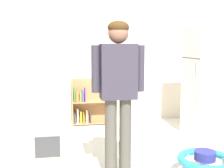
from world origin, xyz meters
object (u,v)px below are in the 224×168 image
Objects in this scene: pet_carrier at (49,140)px; bookshelf at (90,104)px; standing_person at (118,85)px; baby_walker at (204,165)px; refrigerator at (210,82)px.

bookshelf is at bearing 63.60° from pet_carrier.
standing_person is (0.10, -2.34, 0.69)m from bookshelf.
pet_carrier reaches higher than baby_walker.
bookshelf is (-1.85, 1.07, -0.52)m from refrigerator.
refrigerator reaches higher than standing_person.
pet_carrier is at bearing 130.29° from standing_person.
bookshelf reaches higher than pet_carrier.
refrigerator reaches higher than pet_carrier.
refrigerator is 2.95× the size of baby_walker.
standing_person is at bearing 171.99° from baby_walker.
baby_walker is at bearing -119.28° from refrigerator.
standing_person reaches higher than bookshelf.
refrigerator is 1.78m from baby_walker.
bookshelf is 0.49× the size of standing_person.
bookshelf is 1.54× the size of pet_carrier.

